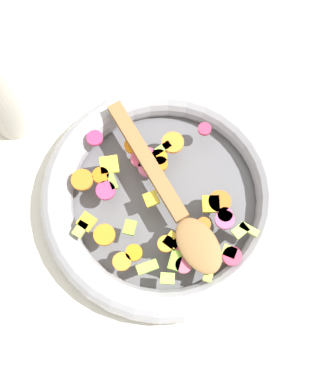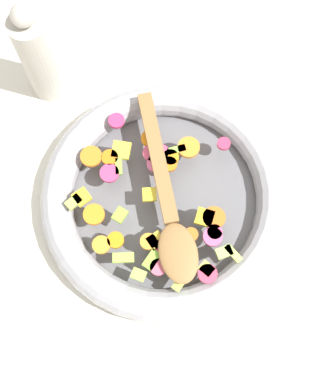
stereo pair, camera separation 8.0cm
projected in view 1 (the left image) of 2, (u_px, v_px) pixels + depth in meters
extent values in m
plane|color=silver|center=(164.00, 202.00, 0.85)|extent=(4.00, 4.00, 0.00)
cylinder|color=slate|center=(164.00, 201.00, 0.84)|extent=(0.33, 0.33, 0.01)
torus|color=#9E9EA5|center=(164.00, 197.00, 0.83)|extent=(0.38, 0.38, 0.05)
cylinder|color=orange|center=(204.00, 224.00, 0.78)|extent=(0.03, 0.03, 0.01)
cylinder|color=orange|center=(122.00, 262.00, 0.77)|extent=(0.04, 0.04, 0.01)
cylinder|color=orange|center=(159.00, 158.00, 0.82)|extent=(0.03, 0.03, 0.01)
cylinder|color=orange|center=(133.00, 145.00, 0.82)|extent=(0.04, 0.04, 0.01)
cylinder|color=orange|center=(220.00, 202.00, 0.79)|extent=(0.05, 0.05, 0.01)
cylinder|color=orange|center=(104.00, 235.00, 0.78)|extent=(0.04, 0.04, 0.01)
cylinder|color=orange|center=(160.00, 164.00, 0.81)|extent=(0.03, 0.03, 0.01)
cylinder|color=orange|center=(166.00, 244.00, 0.77)|extent=(0.03, 0.03, 0.01)
cylinder|color=orange|center=(134.00, 253.00, 0.77)|extent=(0.03, 0.03, 0.01)
cylinder|color=orange|center=(173.00, 143.00, 0.82)|extent=(0.04, 0.04, 0.01)
cylinder|color=orange|center=(82.00, 180.00, 0.81)|extent=(0.05, 0.05, 0.01)
cylinder|color=orange|center=(101.00, 175.00, 0.81)|extent=(0.03, 0.03, 0.01)
cube|color=#BFD14E|center=(229.00, 252.00, 0.77)|extent=(0.02, 0.02, 0.01)
cube|color=#A6C352|center=(80.00, 229.00, 0.78)|extent=(0.03, 0.02, 0.01)
cube|color=#85BC3D|center=(175.00, 260.00, 0.77)|extent=(0.03, 0.03, 0.01)
cube|color=#A8C54D|center=(210.00, 271.00, 0.76)|extent=(0.03, 0.02, 0.01)
cube|color=#88B73A|center=(130.00, 227.00, 0.78)|extent=(0.03, 0.02, 0.01)
cube|color=#ABD950|center=(167.00, 278.00, 0.76)|extent=(0.02, 0.03, 0.01)
cube|color=#85B13A|center=(189.00, 235.00, 0.78)|extent=(0.03, 0.03, 0.01)
cube|color=#83C349|center=(162.00, 149.00, 0.82)|extent=(0.03, 0.02, 0.01)
cube|color=#84B941|center=(113.00, 181.00, 0.80)|extent=(0.02, 0.03, 0.01)
cube|color=#98BB47|center=(147.00, 267.00, 0.76)|extent=(0.03, 0.03, 0.01)
cube|color=#B9DC5D|center=(249.00, 229.00, 0.78)|extent=(0.01, 0.03, 0.01)
cube|color=#B7DC60|center=(240.00, 231.00, 0.78)|extent=(0.03, 0.02, 0.01)
cylinder|color=#CC4271|center=(149.00, 155.00, 0.82)|extent=(0.03, 0.03, 0.01)
cylinder|color=#CC3E63|center=(179.00, 244.00, 0.77)|extent=(0.02, 0.02, 0.01)
cylinder|color=#CF5385|center=(225.00, 220.00, 0.79)|extent=(0.03, 0.03, 0.01)
cylinder|color=#DA345A|center=(205.00, 129.00, 0.83)|extent=(0.03, 0.03, 0.01)
cylinder|color=#CF576F|center=(184.00, 265.00, 0.76)|extent=(0.03, 0.03, 0.01)
cylinder|color=#DF4C83|center=(225.00, 215.00, 0.79)|extent=(0.03, 0.03, 0.01)
cylinder|color=#DC346A|center=(95.00, 138.00, 0.83)|extent=(0.03, 0.03, 0.01)
cylinder|color=pink|center=(147.00, 168.00, 0.81)|extent=(0.04, 0.04, 0.01)
cylinder|color=#E25177|center=(140.00, 159.00, 0.82)|extent=(0.03, 0.03, 0.01)
cylinder|color=#DD3B5B|center=(232.00, 256.00, 0.77)|extent=(0.03, 0.03, 0.01)
cylinder|color=#CA3C6F|center=(106.00, 191.00, 0.80)|extent=(0.04, 0.04, 0.01)
cube|color=yellow|center=(109.00, 165.00, 0.81)|extent=(0.04, 0.04, 0.01)
cube|color=yellow|center=(87.00, 222.00, 0.79)|extent=(0.02, 0.02, 0.01)
cube|color=gold|center=(211.00, 204.00, 0.79)|extent=(0.04, 0.04, 0.01)
cube|color=yellow|center=(151.00, 199.00, 0.80)|extent=(0.03, 0.03, 0.01)
cube|color=gold|center=(173.00, 241.00, 0.78)|extent=(0.02, 0.02, 0.01)
cube|color=olive|center=(147.00, 160.00, 0.80)|extent=(0.11, 0.20, 0.01)
ellipsoid|color=olive|center=(199.00, 246.00, 0.76)|extent=(0.09, 0.11, 0.01)
cylinder|color=#B2ADA3|center=(0.00, 99.00, 0.81)|extent=(0.06, 0.06, 0.18)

